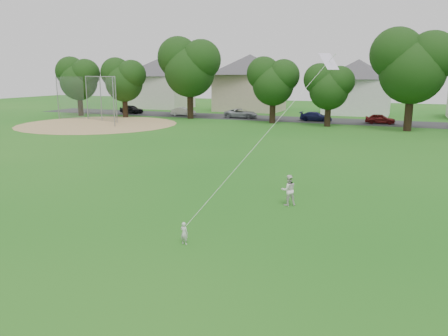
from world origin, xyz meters
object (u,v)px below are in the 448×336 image
at_px(kite, 262,138).
at_px(toddler, 184,233).
at_px(older_boy, 288,190).
at_px(baseball_backstop, 97,99).

bearing_deg(kite, toddler, -122.59).
height_order(toddler, older_boy, older_boy).
relative_size(toddler, kite, 0.09).
relative_size(older_boy, baseball_backstop, 0.12).
bearing_deg(kite, older_boy, 83.78).
bearing_deg(older_boy, kite, 52.16).
height_order(toddler, kite, kite).
height_order(older_boy, baseball_backstop, baseball_backstop).
relative_size(toddler, older_boy, 0.57).
xyz_separation_m(toddler, older_boy, (2.15, 5.82, 0.29)).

